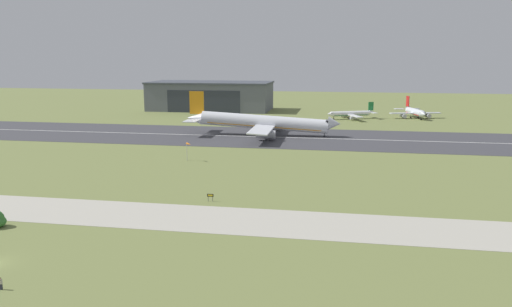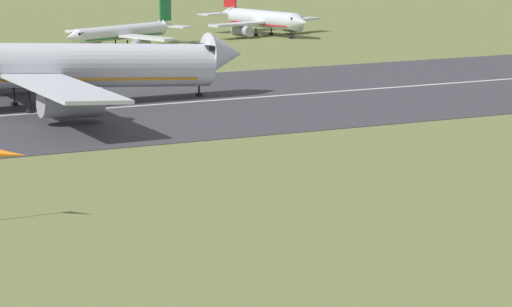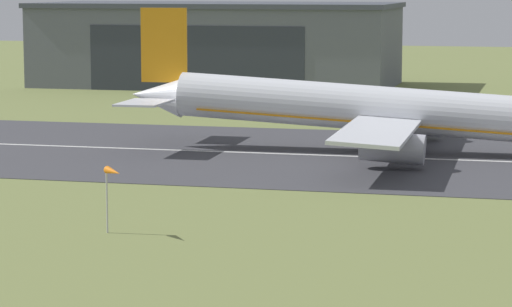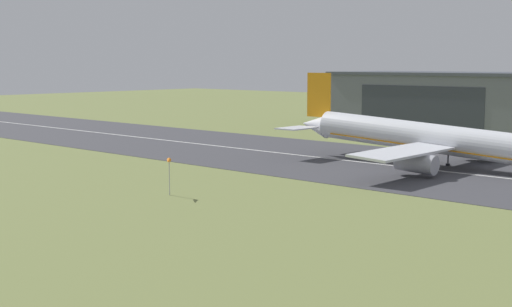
{
  "view_description": "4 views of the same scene",
  "coord_description": "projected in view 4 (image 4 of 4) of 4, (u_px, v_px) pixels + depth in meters",
  "views": [
    {
      "loc": [
        49.54,
        -60.53,
        29.85
      ],
      "look_at": [
        26.31,
        72.05,
        3.42
      ],
      "focal_mm": 35.0,
      "sensor_mm": 36.0,
      "label": 1
    },
    {
      "loc": [
        -15.36,
        -10.37,
        22.09
      ],
      "look_at": [
        26.47,
        75.58,
        3.15
      ],
      "focal_mm": 85.0,
      "sensor_mm": 36.0,
      "label": 2
    },
    {
      "loc": [
        39.29,
        -12.1,
        19.46
      ],
      "look_at": [
        16.19,
        80.39,
        5.98
      ],
      "focal_mm": 85.0,
      "sensor_mm": 36.0,
      "label": 3
    },
    {
      "loc": [
        80.97,
        11.03,
        18.48
      ],
      "look_at": [
        15.8,
        82.09,
        6.19
      ],
      "focal_mm": 50.0,
      "sensor_mm": 36.0,
      "label": 4
    }
  ],
  "objects": [
    {
      "name": "windsock_pole",
      "position": [
        169.0,
        163.0,
        98.34
      ],
      "size": [
        2.05,
        2.06,
        5.34
      ],
      "color": "#B7B7BC",
      "rests_on": "ground_plane"
    },
    {
      "name": "ground_plane",
      "position": [
        57.0,
        205.0,
        92.97
      ],
      "size": [
        608.82,
        608.82,
        0.0
      ],
      "primitive_type": "plane",
      "color": "olive"
    },
    {
      "name": "runway_centreline",
      "position": [
        334.0,
        159.0,
        137.37
      ],
      "size": [
        331.94,
        0.7,
        0.01
      ],
      "primitive_type": "cube",
      "color": "silver",
      "rests_on": "runway_strip"
    },
    {
      "name": "runway_strip",
      "position": [
        334.0,
        159.0,
        137.38
      ],
      "size": [
        368.82,
        47.33,
        0.06
      ],
      "primitive_type": "cube",
      "color": "#3D3D42",
      "rests_on": "ground_plane"
    },
    {
      "name": "hangar_building",
      "position": [
        445.0,
        98.0,
        217.23
      ],
      "size": [
        67.46,
        31.08,
        15.69
      ],
      "color": "slate",
      "rests_on": "ground_plane"
    },
    {
      "name": "airplane_landing",
      "position": [
        436.0,
        140.0,
        126.12
      ],
      "size": [
        59.3,
        50.52,
        16.52
      ],
      "color": "silver",
      "rests_on": "ground_plane"
    }
  ]
}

